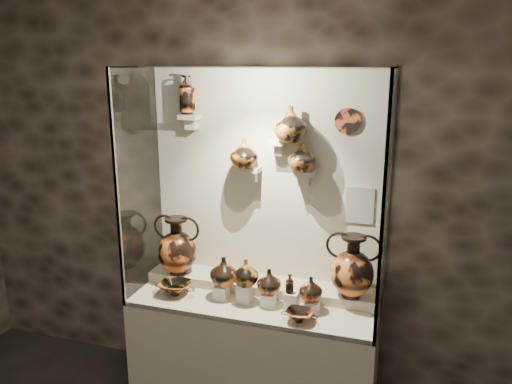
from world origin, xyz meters
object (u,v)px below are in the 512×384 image
(amphora_left, at_px, (177,245))
(jug_a, at_px, (224,271))
(amphora_right, at_px, (353,266))
(jug_e, at_px, (311,288))
(jug_b, at_px, (246,273))
(lekythos_tall, at_px, (187,93))
(jug_c, at_px, (269,281))
(lekythos_small, at_px, (290,283))
(ovoid_vase_a, at_px, (244,153))
(ovoid_vase_c, at_px, (302,157))
(ovoid_vase_b, at_px, (291,124))
(kylix_left, at_px, (175,287))
(kylix_right, at_px, (300,315))

(amphora_left, distance_m, jug_a, 0.46)
(amphora_right, distance_m, jug_e, 0.32)
(jug_a, xyz_separation_m, jug_b, (0.17, -0.02, 0.02))
(jug_a, xyz_separation_m, lekythos_tall, (-0.36, 0.26, 1.19))
(lekythos_tall, bearing_deg, amphora_left, -102.62)
(amphora_left, relative_size, jug_c, 2.54)
(amphora_right, height_order, lekythos_small, amphora_right)
(ovoid_vase_a, bearing_deg, jug_c, -56.57)
(amphora_left, distance_m, amphora_right, 1.28)
(ovoid_vase_a, relative_size, ovoid_vase_c, 1.05)
(jug_a, bearing_deg, lekythos_tall, 165.09)
(amphora_left, height_order, jug_c, amphora_left)
(amphora_left, height_order, jug_b, amphora_left)
(amphora_right, height_order, jug_c, amphora_right)
(jug_a, distance_m, jug_e, 0.61)
(amphora_left, height_order, ovoid_vase_b, ovoid_vase_b)
(jug_c, bearing_deg, amphora_left, 167.04)
(jug_b, bearing_deg, ovoid_vase_a, 125.01)
(kylix_left, xyz_separation_m, ovoid_vase_a, (0.42, 0.28, 0.93))
(amphora_left, relative_size, amphora_right, 1.00)
(ovoid_vase_a, bearing_deg, jug_e, -36.75)
(jug_e, distance_m, lekythos_small, 0.14)
(amphora_right, xyz_separation_m, ovoid_vase_c, (-0.38, 0.08, 0.70))
(amphora_left, distance_m, kylix_left, 0.32)
(jug_c, bearing_deg, jug_a, 177.66)
(jug_c, bearing_deg, lekythos_small, -6.85)
(lekythos_tall, distance_m, ovoid_vase_c, 0.93)
(lekythos_small, distance_m, lekythos_tall, 1.48)
(jug_a, distance_m, jug_c, 0.33)
(kylix_right, distance_m, ovoid_vase_c, 1.02)
(kylix_left, bearing_deg, kylix_right, 12.59)
(amphora_left, bearing_deg, ovoid_vase_c, -0.71)
(amphora_left, xyz_separation_m, lekythos_tall, (0.07, 0.11, 1.10))
(kylix_right, bearing_deg, amphora_left, 140.85)
(lekythos_small, bearing_deg, jug_b, -167.42)
(ovoid_vase_a, bearing_deg, jug_b, -83.07)
(jug_a, bearing_deg, amphora_right, 31.75)
(jug_e, distance_m, kylix_right, 0.20)
(jug_a, bearing_deg, kylix_right, 6.03)
(lekythos_tall, relative_size, ovoid_vase_b, 1.31)
(ovoid_vase_a, bearing_deg, amphora_right, -19.14)
(lekythos_tall, bearing_deg, ovoid_vase_a, 14.33)
(kylix_right, xyz_separation_m, ovoid_vase_c, (-0.09, 0.39, 0.94))
(amphora_left, bearing_deg, kylix_left, -75.91)
(jug_b, xyz_separation_m, kylix_right, (0.40, -0.14, -0.18))
(amphora_left, relative_size, jug_e, 2.71)
(lekythos_tall, bearing_deg, kylix_left, -69.94)
(jug_e, relative_size, ovoid_vase_c, 0.83)
(lekythos_small, bearing_deg, ovoid_vase_a, 160.58)
(kylix_right, xyz_separation_m, ovoid_vase_b, (-0.17, 0.37, 1.16))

